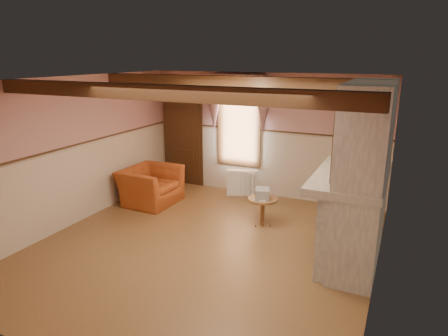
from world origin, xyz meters
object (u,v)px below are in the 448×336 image
at_px(radiator, 242,183).
at_px(oil_lamp, 356,158).
at_px(mantel_clock, 356,160).
at_px(armchair, 151,186).
at_px(side_table, 262,212).
at_px(bowl, 351,173).

relative_size(radiator, oil_lamp, 2.50).
height_order(mantel_clock, oil_lamp, oil_lamp).
distance_m(armchair, side_table, 2.66).
relative_size(armchair, side_table, 2.15).
bearing_deg(armchair, side_table, -91.47).
distance_m(radiator, oil_lamp, 3.35).
relative_size(side_table, radiator, 0.81).
xyz_separation_m(bowl, mantel_clock, (0.00, 0.61, 0.06)).
height_order(side_table, radiator, radiator).
bearing_deg(side_table, mantel_clock, -5.23).
bearing_deg(armchair, oil_lamp, -92.79).
bearing_deg(mantel_clock, oil_lamp, -90.00).
bearing_deg(oil_lamp, side_table, 173.70).
xyz_separation_m(radiator, oil_lamp, (2.65, -1.62, 1.26)).
height_order(armchair, radiator, armchair).
relative_size(side_table, oil_lamp, 2.02).
bearing_deg(radiator, oil_lamp, -50.56).
bearing_deg(side_table, bowl, -24.83).
xyz_separation_m(radiator, bowl, (2.65, -2.20, 1.16)).
bearing_deg(bowl, side_table, 155.17).
bearing_deg(mantel_clock, radiator, 148.98).
bearing_deg(side_table, oil_lamp, -6.30).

